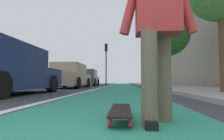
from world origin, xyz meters
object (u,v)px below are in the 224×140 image
at_px(skater_person, 157,22).
at_px(parked_car_near, 6,71).
at_px(traffic_light, 106,57).
at_px(parked_car_far, 87,78).
at_px(parked_car_mid, 70,76).
at_px(skateboard, 121,111).
at_px(street_tree_mid, 168,35).

height_order(skater_person, parked_car_near, skater_person).
relative_size(parked_car_near, traffic_light, 1.03).
relative_size(skater_person, parked_car_far, 0.40).
bearing_deg(parked_car_near, traffic_light, -6.31).
height_order(parked_car_near, parked_car_mid, parked_car_mid).
height_order(skateboard, parked_car_near, parked_car_near).
relative_size(skateboard, skater_person, 0.51).
bearing_deg(parked_car_far, parked_car_mid, -179.01).
xyz_separation_m(traffic_light, street_tree_mid, (-7.68, -4.66, 0.29)).
height_order(parked_car_mid, traffic_light, traffic_light).
height_order(parked_car_mid, parked_car_far, parked_car_far).
xyz_separation_m(parked_car_mid, parked_car_far, (5.80, 0.10, 0.01)).
xyz_separation_m(skateboard, parked_car_mid, (9.38, 3.32, 0.62)).
xyz_separation_m(parked_car_near, street_tree_mid, (6.44, -6.22, 2.63)).
bearing_deg(traffic_light, street_tree_mid, -148.76).
xyz_separation_m(parked_car_near, parked_car_mid, (6.03, -0.13, 0.01)).
relative_size(parked_car_mid, parked_car_far, 1.05).
xyz_separation_m(skater_person, parked_car_near, (3.50, 3.80, -0.24)).
height_order(skateboard, parked_car_far, parked_car_far).
xyz_separation_m(parked_car_mid, traffic_light, (8.09, -1.43, 2.32)).
bearing_deg(traffic_light, parked_car_near, 173.69).
height_order(skater_person, parked_car_far, skater_person).
xyz_separation_m(parked_car_far, street_tree_mid, (-5.39, -6.19, 2.60)).
height_order(skateboard, skater_person, skater_person).
bearing_deg(skateboard, parked_car_far, 12.70).
xyz_separation_m(parked_car_near, parked_car_far, (11.84, -0.03, 0.02)).
relative_size(parked_car_near, parked_car_far, 1.10).
bearing_deg(skater_person, parked_car_far, 13.81).
bearing_deg(street_tree_mid, parked_car_near, 135.99).
xyz_separation_m(skateboard, skater_person, (-0.15, -0.35, 0.84)).
distance_m(skateboard, parked_car_mid, 9.97).
bearing_deg(parked_car_far, skater_person, -166.19).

